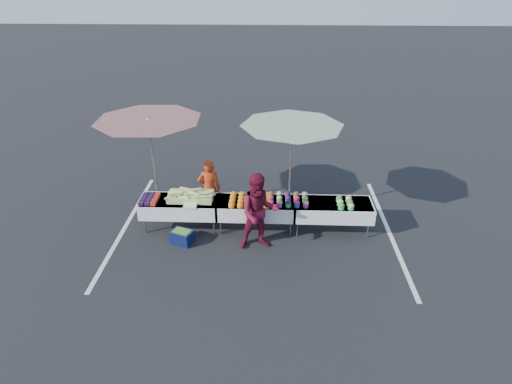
{
  "coord_description": "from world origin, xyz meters",
  "views": [
    {
      "loc": [
        0.35,
        -8.75,
        5.66
      ],
      "look_at": [
        0.0,
        0.0,
        1.0
      ],
      "focal_mm": 30.0,
      "sensor_mm": 36.0,
      "label": 1
    }
  ],
  "objects_px": {
    "table_center": "(256,208)",
    "vendor": "(209,189)",
    "table_left": "(181,206)",
    "umbrella_left": "(149,128)",
    "customer": "(259,212)",
    "table_right": "(332,209)",
    "storage_bin": "(182,236)",
    "umbrella_right": "(292,134)"
  },
  "relations": [
    {
      "from": "storage_bin",
      "to": "customer",
      "type": "bearing_deg",
      "value": 18.87
    },
    {
      "from": "umbrella_right",
      "to": "storage_bin",
      "type": "xyz_separation_m",
      "value": [
        -2.47,
        -1.26,
        -2.06
      ]
    },
    {
      "from": "table_center",
      "to": "table_right",
      "type": "distance_m",
      "value": 1.8
    },
    {
      "from": "table_right",
      "to": "vendor",
      "type": "relative_size",
      "value": 1.2
    },
    {
      "from": "table_left",
      "to": "customer",
      "type": "distance_m",
      "value": 2.06
    },
    {
      "from": "table_left",
      "to": "customer",
      "type": "xyz_separation_m",
      "value": [
        1.89,
        -0.75,
        0.32
      ]
    },
    {
      "from": "customer",
      "to": "umbrella_right",
      "type": "height_order",
      "value": "umbrella_right"
    },
    {
      "from": "umbrella_left",
      "to": "storage_bin",
      "type": "xyz_separation_m",
      "value": [
        0.83,
        -1.24,
        -2.16
      ]
    },
    {
      "from": "customer",
      "to": "umbrella_left",
      "type": "relative_size",
      "value": 0.56
    },
    {
      "from": "umbrella_right",
      "to": "vendor",
      "type": "bearing_deg",
      "value": -178.64
    },
    {
      "from": "table_left",
      "to": "umbrella_left",
      "type": "xyz_separation_m",
      "value": [
        -0.7,
        0.57,
        1.73
      ]
    },
    {
      "from": "table_center",
      "to": "vendor",
      "type": "distance_m",
      "value": 1.31
    },
    {
      "from": "table_left",
      "to": "storage_bin",
      "type": "bearing_deg",
      "value": -78.89
    },
    {
      "from": "table_left",
      "to": "vendor",
      "type": "relative_size",
      "value": 1.2
    },
    {
      "from": "table_center",
      "to": "vendor",
      "type": "xyz_separation_m",
      "value": [
        -1.17,
        0.55,
        0.19
      ]
    },
    {
      "from": "vendor",
      "to": "storage_bin",
      "type": "xyz_separation_m",
      "value": [
        -0.5,
        -1.21,
        -0.61
      ]
    },
    {
      "from": "table_right",
      "to": "umbrella_right",
      "type": "bearing_deg",
      "value": 149.16
    },
    {
      "from": "vendor",
      "to": "umbrella_left",
      "type": "distance_m",
      "value": 2.04
    },
    {
      "from": "table_center",
      "to": "vendor",
      "type": "height_order",
      "value": "vendor"
    },
    {
      "from": "table_left",
      "to": "vendor",
      "type": "distance_m",
      "value": 0.86
    },
    {
      "from": "umbrella_left",
      "to": "umbrella_right",
      "type": "xyz_separation_m",
      "value": [
        3.3,
        0.02,
        -0.09
      ]
    },
    {
      "from": "table_right",
      "to": "storage_bin",
      "type": "distance_m",
      "value": 3.56
    },
    {
      "from": "table_right",
      "to": "storage_bin",
      "type": "height_order",
      "value": "table_right"
    },
    {
      "from": "umbrella_left",
      "to": "vendor",
      "type": "bearing_deg",
      "value": -0.97
    },
    {
      "from": "table_left",
      "to": "storage_bin",
      "type": "distance_m",
      "value": 0.8
    },
    {
      "from": "vendor",
      "to": "customer",
      "type": "xyz_separation_m",
      "value": [
        1.27,
        -1.3,
        0.13
      ]
    },
    {
      "from": "vendor",
      "to": "storage_bin",
      "type": "bearing_deg",
      "value": 59.11
    },
    {
      "from": "table_left",
      "to": "umbrella_right",
      "type": "bearing_deg",
      "value": 12.93
    },
    {
      "from": "table_left",
      "to": "vendor",
      "type": "height_order",
      "value": "vendor"
    },
    {
      "from": "vendor",
      "to": "umbrella_right",
      "type": "distance_m",
      "value": 2.45
    },
    {
      "from": "umbrella_left",
      "to": "umbrella_right",
      "type": "height_order",
      "value": "umbrella_left"
    },
    {
      "from": "umbrella_right",
      "to": "umbrella_left",
      "type": "bearing_deg",
      "value": -179.57
    },
    {
      "from": "table_left",
      "to": "umbrella_right",
      "type": "height_order",
      "value": "umbrella_right"
    },
    {
      "from": "table_center",
      "to": "customer",
      "type": "relative_size",
      "value": 1.03
    },
    {
      "from": "customer",
      "to": "umbrella_right",
      "type": "bearing_deg",
      "value": 52.18
    },
    {
      "from": "table_right",
      "to": "umbrella_right",
      "type": "height_order",
      "value": "umbrella_right"
    },
    {
      "from": "umbrella_left",
      "to": "table_left",
      "type": "bearing_deg",
      "value": -39.28
    },
    {
      "from": "table_left",
      "to": "storage_bin",
      "type": "height_order",
      "value": "table_left"
    },
    {
      "from": "customer",
      "to": "table_right",
      "type": "bearing_deg",
      "value": 13.57
    },
    {
      "from": "table_right",
      "to": "umbrella_left",
      "type": "xyz_separation_m",
      "value": [
        -4.3,
        0.57,
        1.73
      ]
    },
    {
      "from": "umbrella_left",
      "to": "storage_bin",
      "type": "height_order",
      "value": "umbrella_left"
    },
    {
      "from": "table_center",
      "to": "umbrella_right",
      "type": "relative_size",
      "value": 0.72
    }
  ]
}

